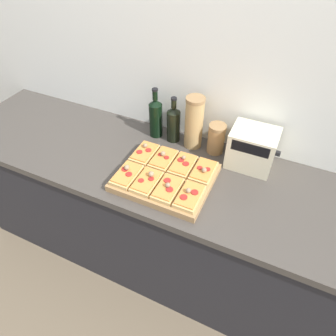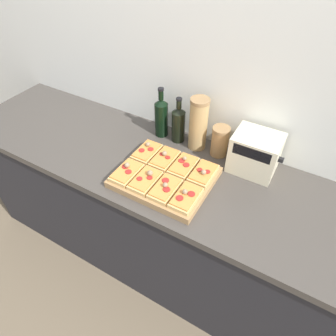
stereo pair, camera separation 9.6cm
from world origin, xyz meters
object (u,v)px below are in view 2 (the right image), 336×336
Objects in this scene: cutting_board at (165,177)px; toaster_oven at (255,153)px; olive_oil_bottle at (161,117)px; grain_jar_tall at (198,124)px; wine_bottle at (178,124)px; grain_jar_short at (220,141)px.

toaster_oven reaches higher than cutting_board.
grain_jar_tall is (0.23, 0.00, 0.03)m from olive_oil_bottle.
grain_jar_tall is at bearing 0.00° from wine_bottle.
grain_jar_short is at bearing 65.03° from cutting_board.
toaster_oven is (0.20, -0.03, 0.02)m from grain_jar_short.
grain_jar_tall is at bearing 86.77° from cutting_board.
wine_bottle is 0.13m from grain_jar_tall.
cutting_board is at bearing -72.45° from wine_bottle.
wine_bottle reaches higher than cutting_board.
toaster_oven is (0.35, 0.30, 0.09)m from cutting_board.
wine_bottle is at bearing 176.74° from toaster_oven.
cutting_board is 0.36m from grain_jar_short.
wine_bottle is 1.59× the size of grain_jar_short.
olive_oil_bottle is 0.11m from wine_bottle.
cutting_board is 0.40m from olive_oil_bottle.
olive_oil_bottle is 1.75× the size of grain_jar_short.
olive_oil_bottle is 0.56m from toaster_oven.
grain_jar_short reaches higher than cutting_board.
wine_bottle is (-0.10, 0.32, 0.09)m from cutting_board.
grain_jar_short is 0.20m from toaster_oven.
cutting_board is 0.35m from wine_bottle.
olive_oil_bottle reaches higher than wine_bottle.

